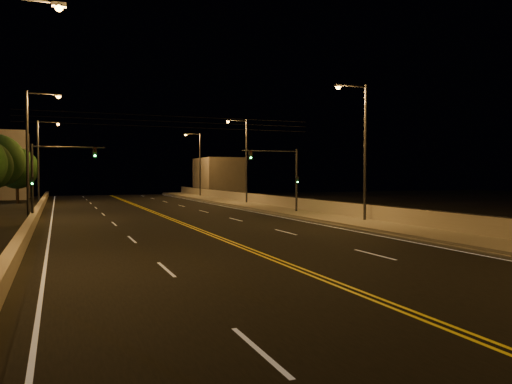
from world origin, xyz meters
name	(u,v)px	position (x,y,z in m)	size (l,w,h in m)	color
ground	(495,347)	(0.00, 0.00, 0.00)	(160.00, 160.00, 0.00)	black
road	(211,235)	(0.00, 20.00, 0.01)	(18.00, 120.00, 0.02)	black
sidewalk	(370,225)	(10.80, 20.00, 0.15)	(3.60, 120.00, 0.30)	gray
curb	(345,227)	(8.93, 20.00, 0.07)	(0.14, 120.00, 0.15)	gray
parapet_wall	(391,215)	(12.45, 20.00, 0.80)	(0.30, 120.00, 1.00)	#A69B8A
jersey_barrier	(24,236)	(-9.73, 20.00, 0.36)	(0.45, 120.00, 0.73)	#A69B8A
distant_building_right	(218,177)	(16.50, 71.48, 3.09)	(6.00, 10.00, 6.18)	gray
parapet_rail	(391,207)	(12.45, 20.00, 1.33)	(0.06, 0.06, 120.00)	black
lane_markings	(211,235)	(0.00, 19.93, 0.02)	(17.32, 116.00, 0.00)	silver
streetlight_1	(362,144)	(11.53, 22.06, 5.56)	(2.55, 0.28, 9.68)	#2D2D33
streetlight_2	(244,156)	(11.53, 45.54, 5.56)	(2.55, 0.28, 9.68)	#2D2D33
streetlight_3	(198,161)	(11.53, 65.44, 5.56)	(2.55, 0.28, 9.68)	#2D2D33
streetlight_4	(0,113)	(-9.93, 11.73, 5.56)	(2.55, 0.28, 9.68)	#2D2D33
streetlight_5	(31,146)	(-9.93, 33.42, 5.56)	(2.55, 0.28, 9.68)	#2D2D33
streetlight_6	(41,156)	(-9.93, 55.42, 5.56)	(2.55, 0.28, 9.68)	#2D2D33
traffic_signal_right	(285,173)	(9.95, 31.17, 3.61)	(5.11, 0.31, 5.64)	#2D2D33
traffic_signal_left	(48,172)	(-8.75, 31.17, 3.61)	(5.11, 0.31, 5.64)	#2D2D33
overhead_wires	(174,122)	(0.00, 29.50, 7.40)	(22.00, 0.03, 0.83)	black
tree_3	(17,168)	(-12.66, 58.70, 4.21)	(4.93, 4.93, 6.68)	black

